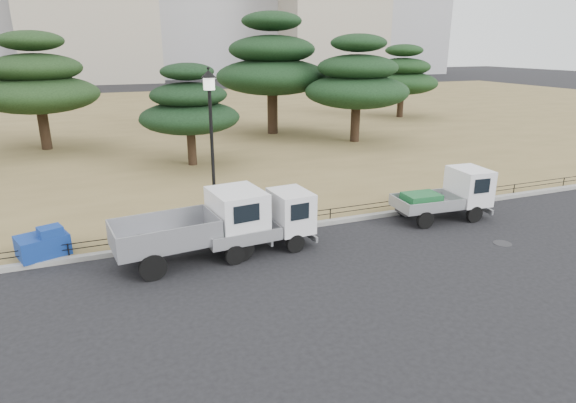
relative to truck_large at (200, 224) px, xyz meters
name	(u,v)px	position (x,y,z in m)	size (l,w,h in m)	color
ground	(312,260)	(3.13, -1.45, -1.12)	(220.00, 220.00, 0.00)	black
lawn	(167,120)	(3.13, 29.15, -1.05)	(120.00, 56.00, 0.15)	olive
curb	(282,229)	(3.13, 1.15, -1.04)	(120.00, 0.25, 0.16)	gray
truck_large	(200,224)	(0.00, 0.00, 0.00)	(4.80, 2.33, 2.02)	black
truck_kei_front	(267,222)	(2.14, -0.10, -0.21)	(3.58, 1.75, 1.84)	black
truck_kei_rear	(448,195)	(9.51, 0.10, -0.18)	(3.70, 1.78, 1.89)	black
street_lamp	(211,127)	(0.81, 1.45, 2.73)	(0.49, 0.49, 5.47)	black
pipe_fence	(280,218)	(3.13, 1.30, -0.68)	(38.00, 0.04, 0.40)	black
tarp_pile	(43,244)	(-4.56, 1.63, -0.60)	(1.67, 1.44, 0.94)	navy
manhole	(502,243)	(9.63, -2.65, -1.12)	(0.60, 0.60, 0.01)	#2D2D30
pine_west_near	(37,83)	(-5.69, 19.22, 3.09)	(7.03, 7.03, 7.03)	black
pine_center_left	(189,107)	(1.99, 11.77, 2.12)	(5.26, 5.26, 5.35)	black
pine_center_right	(272,64)	(9.36, 19.34, 3.92)	(7.95, 7.95, 8.44)	black
pine_east_near	(357,81)	(13.45, 14.38, 3.02)	(6.84, 6.84, 6.91)	black
pine_east_far	(402,76)	(22.91, 23.05, 2.65)	(6.25, 6.25, 6.28)	black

